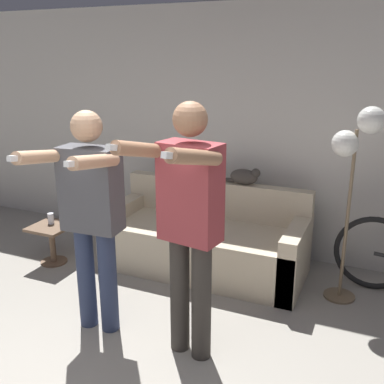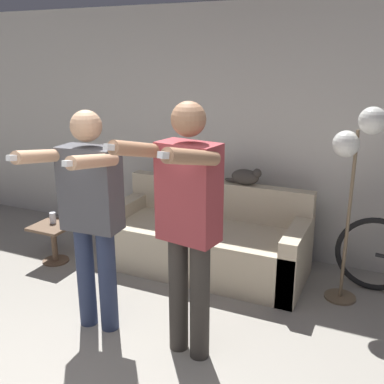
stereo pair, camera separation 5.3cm
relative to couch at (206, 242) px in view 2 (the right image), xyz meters
The scene contains 8 objects.
wall_back 1.21m from the couch, 90.43° to the left, with size 10.00×0.05×2.60m.
couch is the anchor object (origin of this frame).
person_left 1.54m from the couch, 106.31° to the right, with size 0.54×0.69×1.72m.
person_right 1.57m from the couch, 72.58° to the right, with size 0.55×0.72×1.82m.
cat 0.77m from the couch, 46.98° to the left, with size 0.39×0.14×0.18m.
floor_lamp 1.71m from the couch, ahead, with size 0.40×0.27×1.70m.
side_table 1.59m from the couch, 161.05° to the right, with size 0.39×0.39×0.41m.
cup 1.61m from the couch, 163.16° to the right, with size 0.06×0.06×0.11m.
Camera 2 is at (1.61, -1.54, 2.09)m, focal length 42.00 mm.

